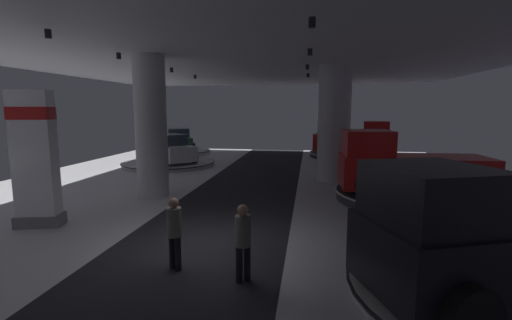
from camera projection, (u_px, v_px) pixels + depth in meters
The scene contains 17 objects.
ground at pixel (200, 246), 9.06m from camera, with size 24.00×44.00×0.06m.
ceiling_with_spotlights at pixel (195, 18), 8.27m from camera, with size 24.00×44.00×0.39m.
column_right at pixel (334, 124), 17.08m from camera, with size 1.55×1.55×5.50m.
column_left at pixel (151, 127), 13.91m from camera, with size 1.23×1.23×5.50m.
brand_sign_pylon at pixel (35, 157), 10.30m from camera, with size 1.38×0.93×3.99m.
display_platform_deep_right at pixel (351, 154), 26.01m from camera, with size 6.05×6.05×0.31m.
pickup_truck_deep_right at pixel (356, 140), 25.76m from camera, with size 5.58×3.36×2.30m.
display_platform_far_left at pixel (169, 163), 22.08m from camera, with size 5.66×5.66×0.23m.
display_car_far_left at pixel (168, 149), 21.94m from camera, with size 4.32×4.15×1.71m.
display_platform_mid_right at pixel (411, 196), 13.47m from camera, with size 5.68×5.68×0.36m.
pickup_truck_mid_right at pixel (404, 167), 13.35m from camera, with size 5.36×2.77×2.30m.
display_platform_deep_left at pixel (178, 152), 27.59m from camera, with size 4.94×4.94×0.30m.
display_car_deep_left at pixel (178, 140), 27.43m from camera, with size 3.53×4.56×1.71m.
display_platform_near_right at pixel (506, 293), 6.46m from camera, with size 5.68×5.68×0.22m.
pickup_truck_near_right at pixel (497, 240), 6.25m from camera, with size 5.70×4.04×2.30m.
visitor_walking_near at pixel (243, 238), 7.04m from camera, with size 0.32×0.32×1.59m.
visitor_walking_far at pixel (174, 229), 7.58m from camera, with size 0.32×0.32×1.59m.
Camera 1 is at (2.70, -8.35, 3.43)m, focal length 24.94 mm.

